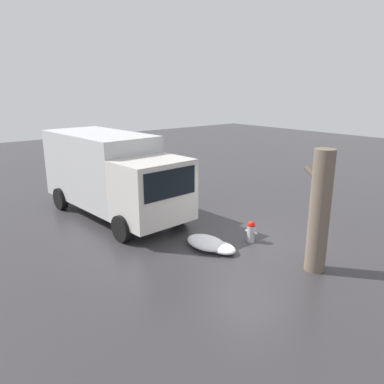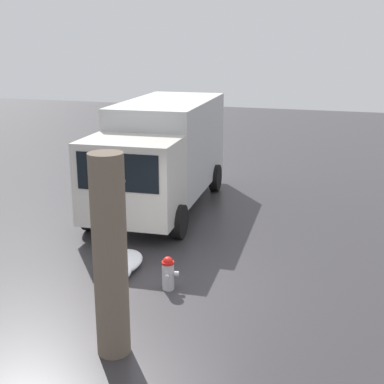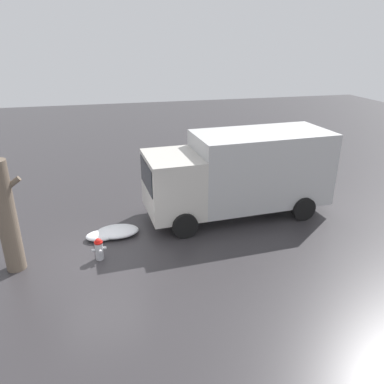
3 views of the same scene
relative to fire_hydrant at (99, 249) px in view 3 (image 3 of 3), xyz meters
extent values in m
plane|color=#333033|center=(0.00, 0.00, -0.37)|extent=(60.00, 60.00, 0.00)
cylinder|color=#B7B7BC|center=(0.00, 0.00, -0.09)|extent=(0.25, 0.25, 0.57)
cylinder|color=red|center=(0.00, 0.00, 0.22)|extent=(0.26, 0.26, 0.05)
sphere|color=red|center=(0.00, 0.00, 0.25)|extent=(0.21, 0.21, 0.21)
cylinder|color=#B7B7BC|center=(0.03, -0.17, -0.02)|extent=(0.13, 0.12, 0.11)
cylinder|color=#B7B7BC|center=(0.17, 0.04, -0.02)|extent=(0.12, 0.11, 0.09)
cylinder|color=#B7B7BC|center=(-0.17, -0.03, -0.02)|extent=(0.12, 0.11, 0.09)
cylinder|color=#6B5B4C|center=(-2.44, 0.09, 1.33)|extent=(0.56, 0.56, 3.40)
cylinder|color=#6B5B4C|center=(-2.19, 0.09, 2.28)|extent=(0.64, 0.16, 0.51)
cube|color=beige|center=(2.73, 1.98, 1.14)|extent=(2.00, 2.59, 2.13)
cube|color=black|center=(1.79, 1.92, 1.57)|extent=(0.15, 2.09, 0.94)
cube|color=#BCBCBC|center=(6.21, 2.17, 1.45)|extent=(5.23, 2.77, 2.74)
cylinder|color=black|center=(2.89, 0.74, 0.08)|extent=(0.91, 0.33, 0.90)
cylinder|color=black|center=(2.75, 3.22, 0.08)|extent=(0.91, 0.33, 0.90)
cylinder|color=black|center=(7.55, 1.00, 0.08)|extent=(0.91, 0.33, 0.90)
cylinder|color=black|center=(7.41, 3.48, 0.08)|extent=(0.91, 0.33, 0.90)
ellipsoid|color=white|center=(0.62, 1.41, -0.22)|extent=(1.49, 0.97, 0.31)
ellipsoid|color=white|center=(0.07, 1.28, -0.24)|extent=(1.04, 0.69, 0.26)
camera|label=1|loc=(-7.56, 8.79, 4.54)|focal=35.00mm
camera|label=2|loc=(-9.56, -3.50, 4.70)|focal=50.00mm
camera|label=3|loc=(0.41, -10.42, 6.06)|focal=35.00mm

